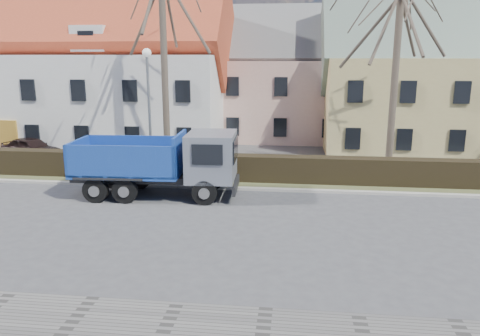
# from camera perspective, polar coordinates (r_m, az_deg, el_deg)

# --- Properties ---
(ground) EXTENTS (120.00, 120.00, 0.00)m
(ground) POSITION_cam_1_polar(r_m,az_deg,el_deg) (18.21, -9.75, -6.34)
(ground) COLOR #47474A
(curb_far) EXTENTS (80.00, 0.30, 0.12)m
(curb_far) POSITION_cam_1_polar(r_m,az_deg,el_deg) (22.43, -6.46, -2.28)
(curb_far) COLOR #AEA89D
(curb_far) RESTS_ON ground
(grass_strip) EXTENTS (80.00, 3.00, 0.10)m
(grass_strip) POSITION_cam_1_polar(r_m,az_deg,el_deg) (23.94, -5.59, -1.28)
(grass_strip) COLOR #4A502D
(grass_strip) RESTS_ON ground
(hedge) EXTENTS (60.00, 0.90, 1.30)m
(hedge) POSITION_cam_1_polar(r_m,az_deg,el_deg) (23.60, -5.73, 0.01)
(hedge) COLOR black
(hedge) RESTS_ON ground
(building_white) EXTENTS (26.80, 10.80, 9.50)m
(building_white) POSITION_cam_1_polar(r_m,az_deg,el_deg) (37.11, -22.69, 10.33)
(building_white) COLOR white
(building_white) RESTS_ON ground
(building_pink) EXTENTS (10.80, 8.80, 8.00)m
(building_pink) POSITION_cam_1_polar(r_m,az_deg,el_deg) (36.48, 5.22, 10.07)
(building_pink) COLOR #D0A293
(building_pink) RESTS_ON ground
(building_yellow) EXTENTS (18.80, 10.80, 8.50)m
(building_yellow) POSITION_cam_1_polar(r_m,az_deg,el_deg) (35.21, 25.26, 9.16)
(building_yellow) COLOR tan
(building_yellow) RESTS_ON ground
(tree_1) EXTENTS (9.20, 9.20, 12.65)m
(tree_1) POSITION_cam_1_polar(r_m,az_deg,el_deg) (25.88, -9.26, 13.76)
(tree_1) COLOR #4D4135
(tree_1) RESTS_ON ground
(tree_2) EXTENTS (8.00, 8.00, 11.00)m
(tree_2) POSITION_cam_1_polar(r_m,az_deg,el_deg) (25.40, 18.42, 11.41)
(tree_2) COLOR #4D4135
(tree_2) RESTS_ON ground
(dump_truck) EXTENTS (7.61, 3.12, 3.00)m
(dump_truck) POSITION_cam_1_polar(r_m,az_deg,el_deg) (21.07, -10.85, 0.58)
(dump_truck) COLOR navy
(dump_truck) RESTS_ON ground
(streetlight) EXTENTS (0.52, 0.52, 6.59)m
(streetlight) POSITION_cam_1_polar(r_m,az_deg,el_deg) (24.74, -10.99, 6.68)
(streetlight) COLOR gray
(streetlight) RESTS_ON ground
(cart_frame) EXTENTS (0.63, 0.39, 0.56)m
(cart_frame) POSITION_cam_1_polar(r_m,az_deg,el_deg) (23.38, -14.00, -1.40)
(cart_frame) COLOR silver
(cart_frame) RESTS_ON ground
(parked_car_a) EXTENTS (4.23, 2.67, 1.34)m
(parked_car_a) POSITION_cam_1_polar(r_m,az_deg,el_deg) (31.18, -24.08, 2.22)
(parked_car_a) COLOR black
(parked_car_a) RESTS_ON ground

